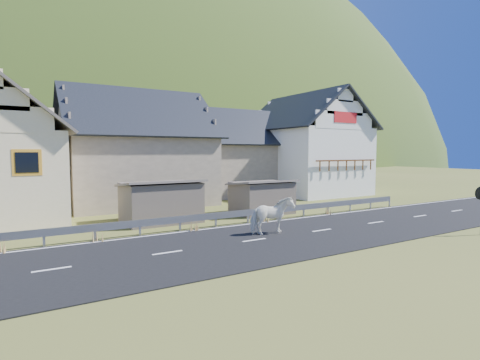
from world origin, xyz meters
TOP-DOWN VIEW (x-y plane):
  - ground at (0.00, 0.00)m, footprint 160.00×160.00m
  - road at (0.00, 0.00)m, footprint 60.00×7.00m
  - lane_markings at (0.00, 0.00)m, footprint 60.00×6.60m
  - guardrail at (-0.00, 3.68)m, footprint 28.10×0.09m
  - shed_left at (-2.00, 6.50)m, footprint 4.30×3.30m
  - shed_right at (4.50, 6.00)m, footprint 3.80×2.90m
  - house_stone_a at (-1.00, 15.00)m, footprint 10.80×9.80m
  - house_stone_b at (9.00, 17.00)m, footprint 9.80×8.80m
  - house_white at (15.00, 14.00)m, footprint 8.80×10.80m
  - mountain at (5.00, 180.00)m, footprint 440.00×280.00m
  - horse at (1.37, 0.60)m, footprint 1.09×2.14m

SIDE VIEW (x-z plane):
  - mountain at x=5.00m, z-range -150.00..110.00m
  - ground at x=0.00m, z-range 0.00..0.00m
  - road at x=0.00m, z-range 0.00..0.04m
  - lane_markings at x=0.00m, z-range 0.04..0.05m
  - guardrail at x=0.00m, z-range 0.19..0.94m
  - horse at x=1.37m, z-range 0.04..1.80m
  - shed_right at x=4.50m, z-range -0.10..2.10m
  - shed_left at x=-2.00m, z-range -0.10..2.30m
  - house_stone_b at x=9.00m, z-range 0.19..8.29m
  - house_stone_a at x=-1.00m, z-range 0.18..9.08m
  - house_white at x=15.00m, z-range 0.21..9.91m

